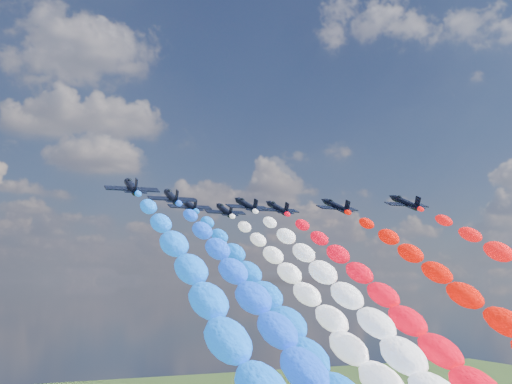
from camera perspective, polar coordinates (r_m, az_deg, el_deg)
name	(u,v)px	position (r m, az deg, el deg)	size (l,w,h in m)	color
jet_0	(132,187)	(119.14, -10.70, 0.46)	(9.44, 12.66, 2.79)	black
jet_1	(172,197)	(132.11, -7.31, -0.41)	(9.44, 12.66, 2.79)	black
trail_1	(290,373)	(82.84, 2.94, -15.34)	(6.49, 101.07, 58.11)	blue
jet_2	(189,205)	(145.80, -5.80, -1.12)	(9.44, 12.66, 2.79)	black
trail_2	(299,359)	(96.95, 3.77, -14.22)	(6.49, 101.07, 58.11)	blue
jet_3	(246,205)	(145.25, -0.84, -1.13)	(9.44, 12.66, 2.79)	black
trail_3	(387,359)	(98.73, 11.29, -13.97)	(6.49, 101.07, 58.11)	white
jet_4	(225,210)	(156.32, -2.73, -1.59)	(9.44, 12.66, 2.79)	black
trail_4	(340,351)	(108.68, 7.31, -13.47)	(6.49, 101.07, 58.11)	white
jet_5	(278,208)	(151.52, 1.88, -1.40)	(9.44, 12.66, 2.79)	black
trail_5	(426,354)	(106.32, 14.48, -13.42)	(6.49, 101.07, 58.11)	red
jet_6	(336,206)	(148.60, 6.92, -1.22)	(9.44, 12.66, 2.79)	black
jet_7	(405,203)	(144.48, 12.77, -0.90)	(9.44, 12.66, 2.79)	black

